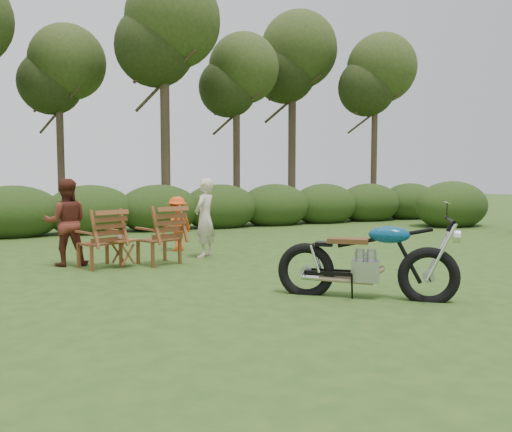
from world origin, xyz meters
name	(u,v)px	position (x,y,z in m)	size (l,w,h in m)	color
ground	(325,288)	(0.00, 0.00, 0.00)	(80.00, 80.00, 0.00)	#264717
tree_line	(167,108)	(0.50, 9.74, 3.81)	(22.52, 11.62, 8.14)	#36291D
motorcycle	(365,297)	(0.16, -0.70, 0.00)	(2.21, 0.84, 1.27)	#0D73B4
lawn_chair_right	(159,264)	(-1.60, 3.06, 0.00)	(0.73, 0.73, 1.07)	brown
lawn_chair_left	(100,267)	(-2.64, 3.16, 0.00)	(0.71, 0.71, 1.03)	brown
side_table	(123,253)	(-2.26, 3.01, 0.25)	(0.48, 0.40, 0.49)	#5F3117
cup	(120,237)	(-2.31, 3.00, 0.54)	(0.13, 0.13, 0.11)	beige
adult_a	(205,257)	(-0.57, 3.43, 0.00)	(0.57, 0.38, 1.57)	beige
adult_b	(67,266)	(-3.15, 3.60, 0.00)	(0.76, 0.59, 1.57)	#5B251A
child	(178,251)	(-0.80, 4.53, 0.00)	(0.76, 0.44, 1.18)	#E64915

